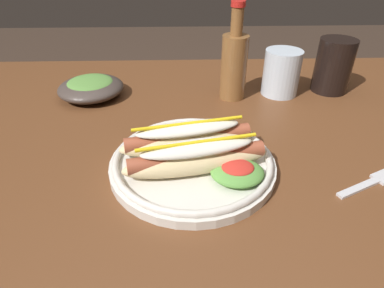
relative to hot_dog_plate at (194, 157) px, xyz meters
The scene contains 7 objects.
dining_table 0.14m from the hot_dog_plate, 51.75° to the left, with size 1.34×1.00×0.74m.
hot_dog_plate is the anchor object (origin of this frame).
fork 0.29m from the hot_dog_plate, ahead, with size 0.12×0.07×0.00m.
soda_cup 0.48m from the hot_dog_plate, 41.95° to the left, with size 0.09×0.09×0.13m, color black.
water_cup 0.38m from the hot_dog_plate, 53.68° to the left, with size 0.09×0.09×0.11m, color silver.
glass_bottle 0.31m from the hot_dog_plate, 70.26° to the left, with size 0.06×0.06×0.22m.
side_bowl 0.38m from the hot_dog_plate, 128.70° to the left, with size 0.16×0.16×0.05m.
Camera 1 is at (-0.07, -0.51, 1.08)m, focal length 30.54 mm.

